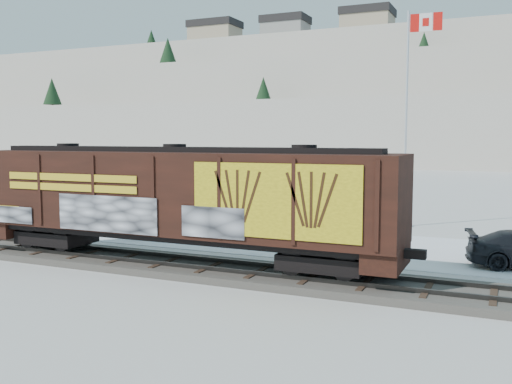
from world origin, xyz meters
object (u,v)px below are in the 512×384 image
at_px(flagpole, 407,147).
at_px(car_white, 260,226).
at_px(hopper_railcar, 175,197).
at_px(car_silver, 131,219).

relative_size(flagpole, car_white, 2.79).
xyz_separation_m(flagpole, car_white, (-5.96, -7.61, -3.87)).
distance_m(hopper_railcar, car_silver, 9.28).
bearing_deg(car_white, flagpole, -35.30).
distance_m(flagpole, car_white, 10.41).
xyz_separation_m(car_silver, car_white, (7.19, 1.04, -0.04)).
relative_size(hopper_railcar, car_silver, 3.94).
distance_m(car_silver, car_white, 7.27).
bearing_deg(hopper_railcar, car_white, 85.74).
bearing_deg(car_silver, hopper_railcar, -110.43).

